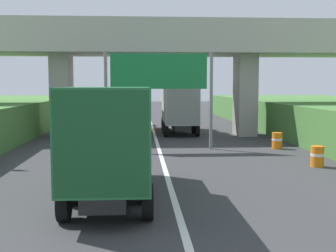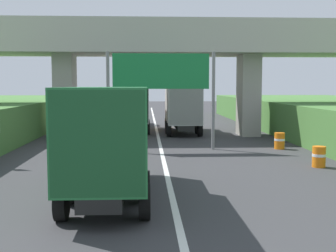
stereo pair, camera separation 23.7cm
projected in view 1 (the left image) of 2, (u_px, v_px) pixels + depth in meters
lane_centre_stripe at (159, 149)px, 24.49m from camera, size 0.20×91.44×0.01m
overpass_bridge at (155, 50)px, 30.35m from camera, size 40.00×4.80×7.81m
overhead_highway_sign at (159, 78)px, 23.83m from camera, size 5.88×0.18×5.31m
truck_green at (111, 136)px, 13.57m from camera, size 2.44×7.30×3.44m
truck_yellow at (179, 107)px, 32.46m from camera, size 2.44×7.30×3.44m
truck_red at (130, 106)px, 33.62m from camera, size 2.44×7.30×3.44m
car_black at (133, 115)px, 39.23m from camera, size 1.86×4.10×1.72m
car_orange at (106, 109)px, 49.89m from camera, size 1.86×4.10×1.72m
construction_barrel_2 at (317, 156)px, 19.03m from camera, size 0.57×0.57×0.90m
construction_barrel_3 at (277, 141)px, 24.48m from camera, size 0.57×0.57×0.90m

